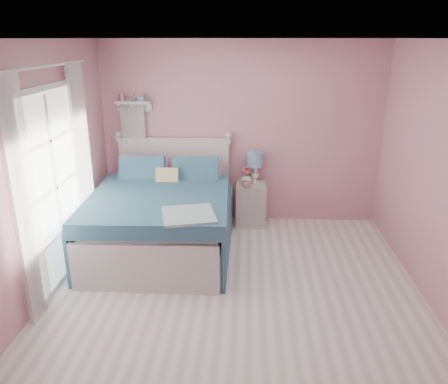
# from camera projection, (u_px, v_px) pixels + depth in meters

# --- Properties ---
(floor) EXTENTS (4.50, 4.50, 0.00)m
(floor) POSITION_uv_depth(u_px,v_px,m) (235.00, 301.00, 4.58)
(floor) COLOR beige
(floor) RESTS_ON ground
(room_shell) EXTENTS (4.50, 4.50, 4.50)m
(room_shell) POSITION_uv_depth(u_px,v_px,m) (237.00, 154.00, 4.05)
(room_shell) COLOR #D4868C
(room_shell) RESTS_ON floor
(bed) EXTENTS (1.74, 2.17, 1.25)m
(bed) POSITION_uv_depth(u_px,v_px,m) (163.00, 219.00, 5.60)
(bed) COLOR silver
(bed) RESTS_ON floor
(nightstand) EXTENTS (0.43, 0.43, 0.62)m
(nightstand) POSITION_uv_depth(u_px,v_px,m) (251.00, 204.00, 6.37)
(nightstand) COLOR beige
(nightstand) RESTS_ON floor
(table_lamp) EXTENTS (0.23, 0.23, 0.45)m
(table_lamp) POSITION_uv_depth(u_px,v_px,m) (255.00, 162.00, 6.22)
(table_lamp) COLOR white
(table_lamp) RESTS_ON nightstand
(vase) EXTENTS (0.17, 0.17, 0.17)m
(vase) POSITION_uv_depth(u_px,v_px,m) (246.00, 178.00, 6.23)
(vase) COLOR silver
(vase) RESTS_ON nightstand
(teacup) EXTENTS (0.14, 0.14, 0.09)m
(teacup) POSITION_uv_depth(u_px,v_px,m) (247.00, 184.00, 6.12)
(teacup) COLOR pink
(teacup) RESTS_ON nightstand
(roses) EXTENTS (0.14, 0.11, 0.12)m
(roses) POSITION_uv_depth(u_px,v_px,m) (246.00, 170.00, 6.19)
(roses) COLOR #CF465D
(roses) RESTS_ON vase
(wall_shelf) EXTENTS (0.50, 0.15, 0.25)m
(wall_shelf) POSITION_uv_depth(u_px,v_px,m) (133.00, 103.00, 6.15)
(wall_shelf) COLOR silver
(wall_shelf) RESTS_ON room_shell
(hanging_dress) EXTENTS (0.34, 0.03, 0.72)m
(hanging_dress) POSITION_uv_depth(u_px,v_px,m) (133.00, 127.00, 6.25)
(hanging_dress) COLOR white
(hanging_dress) RESTS_ON room_shell
(french_door) EXTENTS (0.04, 1.32, 2.16)m
(french_door) POSITION_uv_depth(u_px,v_px,m) (55.00, 188.00, 4.71)
(french_door) COLOR silver
(french_door) RESTS_ON floor
(curtain_near) EXTENTS (0.04, 0.40, 2.32)m
(curtain_near) POSITION_uv_depth(u_px,v_px,m) (24.00, 204.00, 3.97)
(curtain_near) COLOR white
(curtain_near) RESTS_ON floor
(curtain_far) EXTENTS (0.04, 0.40, 2.32)m
(curtain_far) POSITION_uv_depth(u_px,v_px,m) (83.00, 160.00, 5.37)
(curtain_far) COLOR white
(curtain_far) RESTS_ON floor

